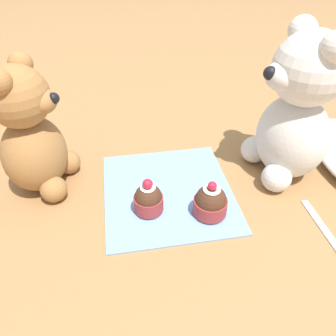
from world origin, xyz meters
TOP-DOWN VIEW (x-y plane):
  - ground_plane at (0.00, 0.00)m, footprint 4.00×4.00m
  - knitted_placemat at (0.00, 0.00)m, footprint 0.25×0.23m
  - teddy_bear_cream at (-0.03, 0.23)m, footprint 0.15×0.15m
  - teddy_bear_tan at (-0.06, -0.22)m, footprint 0.14×0.14m
  - cupcake_near_cream_bear at (0.07, 0.06)m, footprint 0.06×0.06m
  - cupcake_near_tan_bear at (0.04, -0.04)m, footprint 0.05×0.05m
  - teaspoon at (0.12, 0.23)m, footprint 0.11×0.01m

SIDE VIEW (x-z plane):
  - ground_plane at x=0.00m, z-range 0.00..0.00m
  - teaspoon at x=0.12m, z-range 0.00..0.01m
  - knitted_placemat at x=0.00m, z-range 0.00..0.01m
  - cupcake_near_cream_bear at x=0.07m, z-range 0.00..0.06m
  - cupcake_near_tan_bear at x=0.04m, z-range 0.00..0.06m
  - teddy_bear_tan at x=-0.06m, z-range -0.01..0.23m
  - teddy_bear_cream at x=-0.03m, z-range -0.01..0.27m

